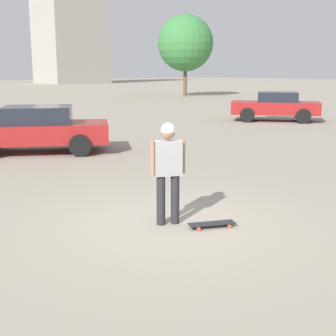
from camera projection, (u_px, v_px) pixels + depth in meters
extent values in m
plane|color=gray|center=(168.00, 224.00, 7.84)|extent=(220.00, 220.00, 0.00)
cylinder|color=#262628|center=(161.00, 200.00, 7.72)|extent=(0.14, 0.14, 0.83)
cylinder|color=#262628|center=(175.00, 199.00, 7.78)|extent=(0.14, 0.14, 0.83)
cube|color=#999999|center=(168.00, 158.00, 7.60)|extent=(0.48, 0.37, 0.57)
cylinder|color=#9E7051|center=(153.00, 158.00, 7.54)|extent=(0.07, 0.07, 0.54)
cylinder|color=#9E7051|center=(183.00, 157.00, 7.66)|extent=(0.07, 0.07, 0.54)
sphere|color=#9E7051|center=(168.00, 132.00, 7.52)|extent=(0.23, 0.23, 0.23)
sphere|color=silver|center=(168.00, 130.00, 7.51)|extent=(0.24, 0.24, 0.24)
cube|color=#232328|center=(212.00, 223.00, 7.64)|extent=(0.79, 0.52, 0.01)
cylinder|color=#D14C33|center=(199.00, 229.00, 7.47)|extent=(0.07, 0.05, 0.06)
cylinder|color=#D14C33|center=(194.00, 225.00, 7.70)|extent=(0.07, 0.05, 0.06)
cylinder|color=#D14C33|center=(230.00, 227.00, 7.60)|extent=(0.07, 0.05, 0.06)
cylinder|color=#D14C33|center=(224.00, 222.00, 7.83)|extent=(0.07, 0.05, 0.06)
cube|color=maroon|center=(35.00, 133.00, 14.45)|extent=(4.78, 3.91, 0.59)
cube|color=#1E232D|center=(38.00, 115.00, 14.36)|extent=(2.59, 2.47, 0.52)
cylinder|color=black|center=(80.00, 146.00, 13.83)|extent=(0.67, 0.51, 0.66)
cylinder|color=black|center=(82.00, 137.00, 15.62)|extent=(0.67, 0.51, 0.66)
cube|color=maroon|center=(275.00, 108.00, 23.33)|extent=(3.99, 4.41, 0.62)
cube|color=#1E232D|center=(278.00, 97.00, 23.19)|extent=(2.40, 2.46, 0.48)
cylinder|color=black|center=(247.00, 115.00, 22.83)|extent=(0.60, 0.68, 0.71)
cylinder|color=black|center=(248.00, 112.00, 24.47)|extent=(0.60, 0.68, 0.71)
cylinder|color=black|center=(303.00, 116.00, 22.32)|extent=(0.60, 0.68, 0.71)
cylinder|color=black|center=(301.00, 113.00, 23.95)|extent=(0.60, 0.68, 0.71)
cube|color=#9E998E|center=(70.00, 10.00, 85.99)|extent=(11.24, 9.92, 26.57)
cylinder|color=brown|center=(185.00, 80.00, 44.77)|extent=(0.34, 0.34, 3.14)
sphere|color=#387A3D|center=(185.00, 43.00, 44.07)|extent=(5.27, 5.27, 5.27)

